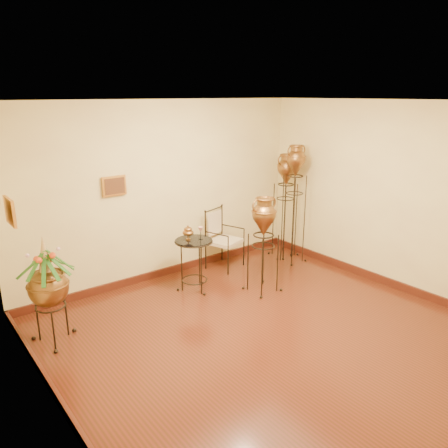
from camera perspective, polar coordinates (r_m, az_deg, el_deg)
ground at (r=5.58m, az=6.38°, el=-14.44°), size 5.00×5.00×0.00m
room_shell at (r=4.92m, az=6.92°, el=3.12°), size 5.02×5.02×2.81m
amphora_tall at (r=7.62m, az=9.13°, el=2.70°), size 0.43×0.43×2.08m
amphora_mid at (r=7.92m, az=7.98°, el=2.49°), size 0.55×0.55×1.89m
amphora_short at (r=6.48m, az=5.14°, el=-2.70°), size 0.52×0.52×1.47m
planter_urn at (r=5.50m, az=-22.03°, el=-7.17°), size 0.84×0.84×1.37m
armchair at (r=7.41m, az=0.12°, el=-1.96°), size 0.71×0.68×1.01m
side_table at (r=6.59m, az=-3.93°, el=-5.25°), size 0.72×0.72×1.01m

